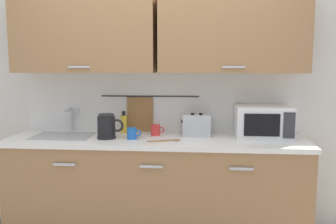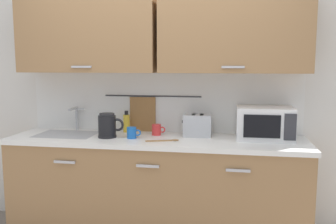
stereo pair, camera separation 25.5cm
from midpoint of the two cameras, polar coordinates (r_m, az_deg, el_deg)
counter_unit at (r=3.21m, az=-4.41°, el=-11.90°), size 2.53×0.64×0.90m
back_wall_assembly at (r=3.25m, az=-3.75°, el=7.54°), size 3.70×0.41×2.50m
sink_faucet at (r=3.49m, az=-17.05°, el=-0.65°), size 0.09×0.17×0.22m
microwave at (r=3.15m, az=12.48°, el=-1.52°), size 0.46×0.35×0.27m
electric_kettle at (r=3.11m, az=-11.94°, el=-2.28°), size 0.23×0.16×0.21m
dish_soap_bottle at (r=3.34m, az=-9.15°, el=-1.78°), size 0.06×0.06×0.20m
mug_near_sink at (r=3.06m, az=-8.06°, el=-3.37°), size 0.12×0.08×0.09m
toaster at (r=3.16m, az=2.24°, el=-2.03°), size 0.26×0.17×0.19m
mug_by_kettle at (r=3.19m, az=-4.24°, el=-2.85°), size 0.12×0.08×0.09m
wooden_spoon at (r=2.95m, az=-2.51°, el=-4.52°), size 0.27×0.11×0.01m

